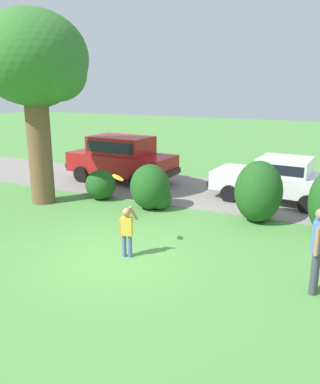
# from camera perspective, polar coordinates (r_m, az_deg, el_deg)

# --- Properties ---
(ground_plane) EXTENTS (80.00, 80.00, 0.00)m
(ground_plane) POSITION_cam_1_polar(r_m,az_deg,el_deg) (9.59, -6.25, -9.43)
(ground_plane) COLOR #518E42
(driveway_strip) EXTENTS (28.00, 4.40, 0.02)m
(driveway_strip) POSITION_cam_1_polar(r_m,az_deg,el_deg) (15.19, 6.79, -0.04)
(driveway_strip) COLOR gray
(driveway_strip) RESTS_ON ground
(oak_tree_large) EXTENTS (3.67, 3.79, 6.31)m
(oak_tree_large) POSITION_cam_1_polar(r_m,az_deg,el_deg) (14.07, -17.27, 16.86)
(oak_tree_large) COLOR brown
(oak_tree_large) RESTS_ON ground
(shrub_near_tree) EXTENTS (1.08, 1.09, 1.06)m
(shrub_near_tree) POSITION_cam_1_polar(r_m,az_deg,el_deg) (14.28, -8.53, 1.06)
(shrub_near_tree) COLOR #1E511C
(shrub_near_tree) RESTS_ON ground
(shrub_centre_left) EXTENTS (1.36, 1.35, 1.48)m
(shrub_centre_left) POSITION_cam_1_polar(r_m,az_deg,el_deg) (12.98, -1.24, 0.52)
(shrub_centre_left) COLOR #1E511C
(shrub_centre_left) RESTS_ON ground
(shrub_centre) EXTENTS (1.40, 1.48, 1.84)m
(shrub_centre) POSITION_cam_1_polar(r_m,az_deg,el_deg) (12.08, 13.97, 0.07)
(shrub_centre) COLOR #1E511C
(shrub_centre) RESTS_ON ground
(parked_sedan) EXTENTS (4.51, 2.31, 1.56)m
(parked_sedan) POSITION_cam_1_polar(r_m,az_deg,el_deg) (14.40, 16.53, 2.01)
(parked_sedan) COLOR white
(parked_sedan) RESTS_ON ground
(parked_suv) EXTENTS (4.83, 2.37, 1.92)m
(parked_suv) POSITION_cam_1_polar(r_m,az_deg,el_deg) (16.65, -5.59, 5.10)
(parked_suv) COLOR maroon
(parked_suv) RESTS_ON ground
(child_thrower) EXTENTS (0.41, 0.34, 1.29)m
(child_thrower) POSITION_cam_1_polar(r_m,az_deg,el_deg) (9.38, -4.80, -5.22)
(child_thrower) COLOR #4C608C
(child_thrower) RESTS_ON ground
(frisbee) EXTENTS (0.29, 0.28, 0.20)m
(frisbee) POSITION_cam_1_polar(r_m,az_deg,el_deg) (9.45, -6.07, 2.06)
(frisbee) COLOR yellow
(adult_onlooker) EXTENTS (0.24, 0.53, 1.74)m
(adult_onlooker) POSITION_cam_1_polar(r_m,az_deg,el_deg) (8.26, 21.74, -7.24)
(adult_onlooker) COLOR #3F3F4C
(adult_onlooker) RESTS_ON ground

